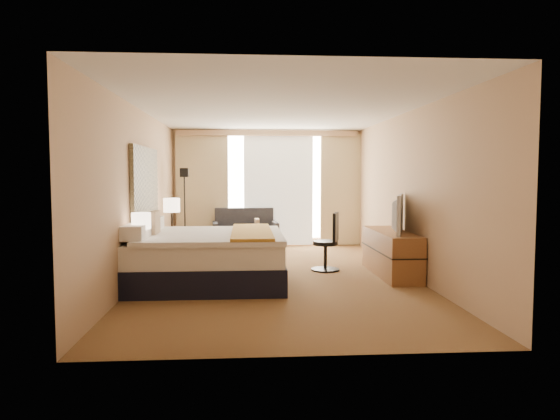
{
  "coord_description": "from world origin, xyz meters",
  "views": [
    {
      "loc": [
        -0.49,
        -7.76,
        1.59
      ],
      "look_at": [
        0.08,
        0.4,
        1.02
      ],
      "focal_mm": 32.0,
      "sensor_mm": 36.0,
      "label": 1
    }
  ],
  "objects": [
    {
      "name": "desk_chair",
      "position": [
        0.89,
        0.41,
        0.43
      ],
      "size": [
        0.48,
        0.48,
        0.97
      ],
      "rotation": [
        0.0,
        0.0,
        -0.32
      ],
      "color": "black",
      "rests_on": "floor"
    },
    {
      "name": "nightstand_left",
      "position": [
        -1.87,
        -1.05,
        0.28
      ],
      "size": [
        0.45,
        0.52,
        0.55
      ],
      "primitive_type": "cube",
      "color": "#945E36",
      "rests_on": "floor"
    },
    {
      "name": "headboard",
      "position": [
        -2.06,
        0.2,
        1.28
      ],
      "size": [
        0.06,
        1.85,
        1.5
      ],
      "primitive_type": "cube",
      "color": "black",
      "rests_on": "wall_left"
    },
    {
      "name": "wall_right",
      "position": [
        2.1,
        0.0,
        1.3
      ],
      "size": [
        0.02,
        7.0,
        2.6
      ],
      "primitive_type": "cube",
      "color": "tan",
      "rests_on": "ground"
    },
    {
      "name": "television",
      "position": [
        1.78,
        -0.24,
        1.0
      ],
      "size": [
        0.48,
        1.02,
        0.6
      ],
      "primitive_type": "imported",
      "rotation": [
        0.0,
        0.0,
        1.22
      ],
      "color": "black",
      "rests_on": "media_dresser"
    },
    {
      "name": "loveseat",
      "position": [
        -0.5,
        3.01,
        0.29
      ],
      "size": [
        1.44,
        0.84,
        0.87
      ],
      "rotation": [
        0.0,
        0.0,
        0.07
      ],
      "color": "#532217",
      "rests_on": "floor"
    },
    {
      "name": "telephone",
      "position": [
        -1.75,
        1.52,
        0.59
      ],
      "size": [
        0.23,
        0.21,
        0.07
      ],
      "primitive_type": "cube",
      "rotation": [
        0.0,
        0.0,
        0.41
      ],
      "color": "black",
      "rests_on": "nightstand_right"
    },
    {
      "name": "floor_lamp",
      "position": [
        -1.71,
        2.3,
        1.23
      ],
      "size": [
        0.22,
        0.22,
        1.73
      ],
      "color": "black",
      "rests_on": "floor"
    },
    {
      "name": "floor",
      "position": [
        0.0,
        0.0,
        0.0
      ],
      "size": [
        4.2,
        7.0,
        0.02
      ],
      "primitive_type": "cube",
      "color": "#532517",
      "rests_on": "ground"
    },
    {
      "name": "bed",
      "position": [
        -1.06,
        -0.44,
        0.39
      ],
      "size": [
        2.2,
        2.01,
        1.07
      ],
      "color": "black",
      "rests_on": "floor"
    },
    {
      "name": "tissue_box",
      "position": [
        -1.82,
        -0.88,
        0.6
      ],
      "size": [
        0.14,
        0.14,
        0.11
      ],
      "primitive_type": "cube",
      "rotation": [
        0.0,
        0.0,
        -0.2
      ],
      "color": "#8FB9DD",
      "rests_on": "nightstand_left"
    },
    {
      "name": "nightstand_right",
      "position": [
        -1.87,
        1.45,
        0.28
      ],
      "size": [
        0.45,
        0.52,
        0.55
      ],
      "primitive_type": "cube",
      "color": "#945E36",
      "rests_on": "floor"
    },
    {
      "name": "curtains",
      "position": [
        -0.0,
        3.39,
        1.41
      ],
      "size": [
        4.12,
        0.19,
        2.56
      ],
      "color": "beige",
      "rests_on": "floor"
    },
    {
      "name": "media_dresser",
      "position": [
        1.83,
        0.0,
        0.35
      ],
      "size": [
        0.5,
        1.8,
        0.7
      ],
      "primitive_type": "cube",
      "color": "#945E36",
      "rests_on": "floor"
    },
    {
      "name": "wall_left",
      "position": [
        -2.1,
        0.0,
        1.3
      ],
      "size": [
        0.02,
        7.0,
        2.6
      ],
      "primitive_type": "cube",
      "color": "tan",
      "rests_on": "ground"
    },
    {
      "name": "lamp_right",
      "position": [
        -1.83,
        1.4,
        1.03
      ],
      "size": [
        0.3,
        0.3,
        0.62
      ],
      "color": "black",
      "rests_on": "nightstand_right"
    },
    {
      "name": "wall_back",
      "position": [
        0.0,
        3.5,
        1.3
      ],
      "size": [
        4.2,
        0.02,
        2.6
      ],
      "primitive_type": "cube",
      "color": "tan",
      "rests_on": "ground"
    },
    {
      "name": "lamp_left",
      "position": [
        -1.89,
        -0.97,
        0.97
      ],
      "size": [
        0.26,
        0.26,
        0.54
      ],
      "color": "black",
      "rests_on": "nightstand_left"
    },
    {
      "name": "window",
      "position": [
        0.25,
        3.47,
        1.32
      ],
      "size": [
        2.3,
        0.02,
        2.3
      ],
      "primitive_type": "cube",
      "color": "white",
      "rests_on": "wall_back"
    },
    {
      "name": "wall_front",
      "position": [
        0.0,
        -3.5,
        1.3
      ],
      "size": [
        4.2,
        0.02,
        2.6
      ],
      "primitive_type": "cube",
      "color": "tan",
      "rests_on": "ground"
    },
    {
      "name": "ceiling",
      "position": [
        0.0,
        0.0,
        2.6
      ],
      "size": [
        4.2,
        7.0,
        0.02
      ],
      "primitive_type": "cube",
      "color": "silver",
      "rests_on": "wall_back"
    }
  ]
}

